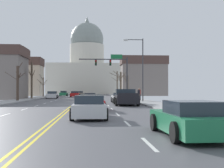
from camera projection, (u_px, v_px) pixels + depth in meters
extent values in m
cube|color=#4D4D52|center=(75.00, 104.00, 32.23)|extent=(14.00, 180.00, 0.06)
cube|color=yellow|center=(74.00, 104.00, 32.22)|extent=(0.10, 176.40, 0.00)
cube|color=yellow|center=(76.00, 104.00, 32.24)|extent=(0.10, 176.40, 0.00)
cube|color=silver|center=(149.00, 144.00, 8.43)|extent=(0.12, 2.20, 0.00)
cube|color=silver|center=(127.00, 123.00, 13.61)|extent=(0.12, 2.20, 0.00)
cube|color=silver|center=(117.00, 114.00, 18.80)|extent=(0.12, 2.20, 0.00)
cube|color=silver|center=(112.00, 109.00, 23.99)|extent=(0.12, 2.20, 0.00)
cube|color=silver|center=(108.00, 106.00, 29.17)|extent=(0.12, 2.20, 0.00)
cube|color=silver|center=(106.00, 103.00, 34.36)|extent=(0.12, 2.20, 0.00)
cube|color=silver|center=(104.00, 101.00, 39.55)|extent=(0.12, 2.20, 0.00)
cube|color=silver|center=(103.00, 100.00, 44.73)|extent=(0.12, 2.20, 0.00)
cube|color=silver|center=(101.00, 99.00, 49.92)|extent=(0.12, 2.20, 0.00)
cube|color=silver|center=(101.00, 98.00, 55.11)|extent=(0.12, 2.20, 0.00)
cube|color=silver|center=(100.00, 98.00, 60.30)|extent=(0.12, 2.20, 0.00)
cube|color=silver|center=(99.00, 97.00, 65.48)|extent=(0.12, 2.20, 0.00)
cube|color=silver|center=(99.00, 96.00, 70.67)|extent=(0.12, 2.20, 0.00)
cube|color=silver|center=(98.00, 96.00, 75.86)|extent=(0.12, 2.20, 0.00)
cube|color=silver|center=(98.00, 96.00, 81.04)|extent=(0.12, 2.20, 0.00)
cube|color=silver|center=(97.00, 95.00, 86.23)|extent=(0.12, 2.20, 0.00)
cube|color=silver|center=(97.00, 95.00, 91.42)|extent=(0.12, 2.20, 0.00)
cube|color=silver|center=(97.00, 95.00, 96.60)|extent=(0.12, 2.20, 0.00)
cube|color=silver|center=(5.00, 115.00, 18.32)|extent=(0.12, 2.20, 0.00)
cube|color=silver|center=(24.00, 109.00, 23.51)|extent=(0.12, 2.20, 0.00)
cube|color=silver|center=(36.00, 106.00, 28.70)|extent=(0.12, 2.20, 0.00)
cube|color=silver|center=(45.00, 103.00, 33.88)|extent=(0.12, 2.20, 0.00)
cube|color=silver|center=(51.00, 102.00, 39.07)|extent=(0.12, 2.20, 0.00)
cube|color=silver|center=(56.00, 100.00, 44.26)|extent=(0.12, 2.20, 0.00)
cube|color=silver|center=(60.00, 99.00, 49.44)|extent=(0.12, 2.20, 0.00)
cube|color=silver|center=(63.00, 98.00, 54.63)|extent=(0.12, 2.20, 0.00)
cube|color=silver|center=(65.00, 98.00, 59.82)|extent=(0.12, 2.20, 0.00)
cube|color=silver|center=(67.00, 97.00, 65.00)|extent=(0.12, 2.20, 0.00)
cube|color=silver|center=(69.00, 96.00, 70.19)|extent=(0.12, 2.20, 0.00)
cube|color=silver|center=(71.00, 96.00, 75.38)|extent=(0.12, 2.20, 0.00)
cube|color=silver|center=(72.00, 96.00, 80.56)|extent=(0.12, 2.20, 0.00)
cube|color=silver|center=(73.00, 95.00, 85.75)|extent=(0.12, 2.20, 0.00)
cube|color=silver|center=(74.00, 95.00, 90.94)|extent=(0.12, 2.20, 0.00)
cube|color=silver|center=(75.00, 95.00, 96.12)|extent=(0.12, 2.20, 0.00)
cube|color=#949494|center=(152.00, 103.00, 32.81)|extent=(3.00, 180.00, 0.14)
cylinder|color=#28282D|center=(127.00, 78.00, 48.07)|extent=(0.22, 0.22, 6.78)
cylinder|color=#28282D|center=(103.00, 59.00, 47.86)|extent=(7.80, 0.16, 0.16)
cube|color=black|center=(110.00, 63.00, 47.93)|extent=(0.32, 0.28, 0.92)
sphere|color=red|center=(110.00, 61.00, 47.78)|extent=(0.22, 0.22, 0.22)
sphere|color=#332B05|center=(110.00, 63.00, 47.77)|extent=(0.22, 0.22, 0.22)
sphere|color=black|center=(110.00, 64.00, 47.77)|extent=(0.22, 0.22, 0.22)
cube|color=black|center=(96.00, 63.00, 47.77)|extent=(0.32, 0.28, 0.92)
sphere|color=red|center=(96.00, 61.00, 47.62)|extent=(0.22, 0.22, 0.22)
sphere|color=#332B05|center=(96.00, 63.00, 47.61)|extent=(0.22, 0.22, 0.22)
sphere|color=black|center=(96.00, 64.00, 47.61)|extent=(0.22, 0.22, 0.22)
cube|color=#146033|center=(117.00, 57.00, 48.04)|extent=(1.90, 0.06, 0.70)
cylinder|color=#333338|center=(143.00, 70.00, 36.70)|extent=(0.14, 0.14, 7.81)
cylinder|color=#333338|center=(134.00, 40.00, 36.70)|extent=(2.15, 0.09, 0.09)
cube|color=#B2B2AD|center=(126.00, 40.00, 36.63)|extent=(0.56, 0.24, 0.16)
cube|color=beige|center=(87.00, 80.00, 112.73)|extent=(28.20, 21.02, 11.02)
cylinder|color=beige|center=(87.00, 55.00, 112.92)|extent=(13.02, 13.02, 7.80)
sphere|color=gray|center=(87.00, 39.00, 113.05)|extent=(12.61, 12.61, 12.61)
cone|color=gray|center=(87.00, 20.00, 113.20)|extent=(1.80, 1.80, 2.40)
cube|color=black|center=(90.00, 98.00, 42.79)|extent=(1.78, 4.24, 0.56)
cube|color=#232D38|center=(90.00, 94.00, 42.41)|extent=(1.56, 1.93, 0.39)
cylinder|color=black|center=(84.00, 98.00, 44.04)|extent=(0.22, 0.64, 0.64)
cylinder|color=black|center=(96.00, 98.00, 44.16)|extent=(0.22, 0.64, 0.64)
cylinder|color=black|center=(84.00, 99.00, 41.42)|extent=(0.22, 0.64, 0.64)
cylinder|color=black|center=(96.00, 99.00, 41.54)|extent=(0.22, 0.64, 0.64)
cube|color=silver|center=(119.00, 99.00, 36.10)|extent=(1.71, 4.50, 0.65)
cube|color=#232D38|center=(120.00, 94.00, 35.75)|extent=(1.50, 2.10, 0.40)
cylinder|color=black|center=(112.00, 100.00, 37.43)|extent=(0.22, 0.64, 0.64)
cylinder|color=black|center=(125.00, 100.00, 37.55)|extent=(0.22, 0.64, 0.64)
cylinder|color=black|center=(113.00, 100.00, 34.65)|extent=(0.22, 0.64, 0.64)
cylinder|color=black|center=(128.00, 100.00, 34.76)|extent=(0.22, 0.64, 0.64)
cube|color=black|center=(126.00, 99.00, 30.15)|extent=(2.30, 5.84, 0.81)
cube|color=#1E2833|center=(125.00, 92.00, 30.97)|extent=(2.00, 2.03, 0.61)
cube|color=black|center=(128.00, 94.00, 27.34)|extent=(1.93, 0.17, 0.22)
cylinder|color=black|center=(115.00, 101.00, 31.84)|extent=(0.31, 0.81, 0.80)
cylinder|color=black|center=(134.00, 101.00, 31.91)|extent=(0.31, 0.81, 0.80)
cylinder|color=black|center=(116.00, 102.00, 28.38)|extent=(0.31, 0.81, 0.80)
cylinder|color=black|center=(138.00, 102.00, 28.45)|extent=(0.31, 0.81, 0.80)
cube|color=#B71414|center=(92.00, 104.00, 22.51)|extent=(1.88, 4.70, 0.62)
cube|color=#232D38|center=(92.00, 97.00, 22.14)|extent=(1.62, 2.18, 0.43)
cylinder|color=black|center=(80.00, 105.00, 23.87)|extent=(0.23, 0.64, 0.64)
cylinder|color=black|center=(102.00, 105.00, 24.02)|extent=(0.23, 0.64, 0.64)
cylinder|color=black|center=(79.00, 107.00, 20.99)|extent=(0.23, 0.64, 0.64)
cylinder|color=black|center=(105.00, 107.00, 21.15)|extent=(0.23, 0.64, 0.64)
cube|color=silver|center=(89.00, 109.00, 16.24)|extent=(1.72, 4.46, 0.65)
cube|color=#232D38|center=(89.00, 99.00, 16.05)|extent=(1.51, 2.06, 0.44)
cylinder|color=black|center=(75.00, 111.00, 17.56)|extent=(0.22, 0.64, 0.64)
cylinder|color=black|center=(104.00, 110.00, 17.67)|extent=(0.22, 0.64, 0.64)
cylinder|color=black|center=(72.00, 114.00, 14.80)|extent=(0.22, 0.64, 0.64)
cylinder|color=black|center=(106.00, 114.00, 14.92)|extent=(0.22, 0.64, 0.64)
cube|color=#1E7247|center=(189.00, 122.00, 9.92)|extent=(1.78, 4.38, 0.60)
cube|color=#232D38|center=(193.00, 108.00, 9.52)|extent=(1.54, 1.99, 0.43)
cylinder|color=black|center=(155.00, 122.00, 11.19)|extent=(0.23, 0.64, 0.64)
cylinder|color=black|center=(198.00, 122.00, 11.34)|extent=(0.23, 0.64, 0.64)
cylinder|color=black|center=(176.00, 132.00, 8.50)|extent=(0.23, 0.64, 0.64)
cube|color=silver|center=(52.00, 96.00, 54.03)|extent=(1.93, 4.61, 0.70)
cube|color=#232D38|center=(52.00, 92.00, 54.18)|extent=(1.63, 2.33, 0.45)
cylinder|color=black|center=(57.00, 97.00, 52.71)|extent=(0.24, 0.65, 0.64)
cylinder|color=black|center=(47.00, 97.00, 52.53)|extent=(0.24, 0.65, 0.64)
cylinder|color=black|center=(58.00, 96.00, 55.52)|extent=(0.24, 0.65, 0.64)
cylinder|color=black|center=(48.00, 96.00, 55.33)|extent=(0.24, 0.65, 0.64)
cube|color=#B71414|center=(75.00, 95.00, 65.15)|extent=(1.84, 4.30, 0.69)
cube|color=#232D38|center=(75.00, 92.00, 65.56)|extent=(1.61, 1.88, 0.43)
cylinder|color=black|center=(79.00, 96.00, 63.88)|extent=(0.22, 0.64, 0.64)
cylinder|color=black|center=(70.00, 96.00, 63.76)|extent=(0.22, 0.64, 0.64)
cylinder|color=black|center=(79.00, 95.00, 66.54)|extent=(0.22, 0.64, 0.64)
cylinder|color=black|center=(71.00, 95.00, 66.41)|extent=(0.22, 0.64, 0.64)
cube|color=#1E7247|center=(64.00, 94.00, 75.97)|extent=(1.78, 4.39, 0.70)
cube|color=#232D38|center=(64.00, 92.00, 76.25)|extent=(1.54, 1.89, 0.45)
cylinder|color=black|center=(66.00, 95.00, 74.66)|extent=(0.23, 0.64, 0.64)
cylinder|color=black|center=(60.00, 95.00, 74.57)|extent=(0.23, 0.64, 0.64)
cylinder|color=black|center=(68.00, 95.00, 77.37)|extent=(0.23, 0.64, 0.64)
cylinder|color=black|center=(61.00, 95.00, 77.27)|extent=(0.23, 0.64, 0.64)
cube|color=#6B6056|center=(80.00, 94.00, 86.69)|extent=(1.93, 4.29, 0.61)
cube|color=#232D38|center=(80.00, 92.00, 86.82)|extent=(1.65, 1.89, 0.44)
cylinder|color=black|center=(83.00, 94.00, 85.46)|extent=(0.24, 0.65, 0.64)
cylinder|color=black|center=(77.00, 94.00, 85.29)|extent=(0.24, 0.65, 0.64)
cylinder|color=black|center=(83.00, 94.00, 88.08)|extent=(0.24, 0.65, 0.64)
cylinder|color=black|center=(77.00, 94.00, 87.91)|extent=(0.24, 0.65, 0.64)
cube|color=#B2A38E|center=(25.00, 81.00, 78.12)|extent=(8.54, 6.74, 7.92)
cube|color=#47332D|center=(26.00, 62.00, 78.23)|extent=(8.89, 7.01, 2.09)
cube|color=tan|center=(6.00, 77.00, 64.91)|extent=(8.41, 6.05, 8.67)
cube|color=#47332D|center=(6.00, 53.00, 65.02)|extent=(8.75, 6.29, 2.20)
cube|color=slate|center=(144.00, 80.00, 78.91)|extent=(11.77, 6.13, 8.28)
cube|color=#47332D|center=(144.00, 61.00, 79.02)|extent=(12.24, 6.38, 2.20)
cylinder|color=#4C3D2D|center=(121.00, 84.00, 65.04)|extent=(0.35, 0.35, 5.38)
cylinder|color=#4C3D2D|center=(123.00, 75.00, 64.70)|extent=(1.18, 0.94, 1.40)
cylinder|color=#4C3D2D|center=(121.00, 77.00, 64.55)|extent=(0.30, 1.11, 1.62)
cylinder|color=#4C3D2D|center=(122.00, 77.00, 64.89)|extent=(0.77, 0.52, 0.73)
cylinder|color=#4C3D2D|center=(120.00, 77.00, 64.48)|extent=(0.72, 1.22, 1.47)
cylinder|color=#4C3D2D|center=(120.00, 80.00, 64.85)|extent=(0.59, 0.47, 1.02)
cylinder|color=#4C3D2D|center=(119.00, 79.00, 65.47)|extent=(0.68, 0.99, 1.67)
cylinder|color=brown|center=(43.00, 87.00, 63.70)|extent=(0.25, 0.25, 4.10)
cylinder|color=brown|center=(42.00, 77.00, 63.78)|extent=(0.92, 0.25, 1.41)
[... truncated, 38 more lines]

